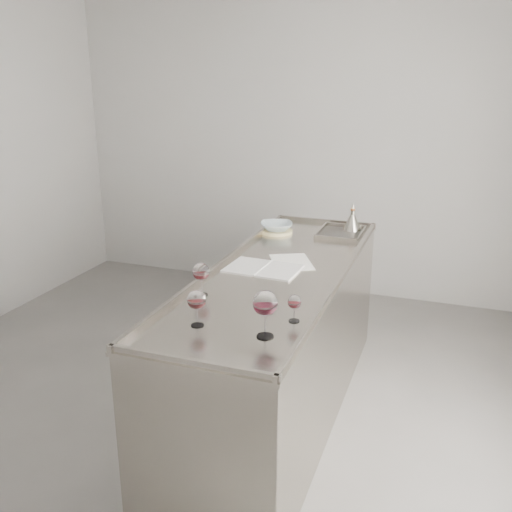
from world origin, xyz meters
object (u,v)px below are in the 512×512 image
(wine_glass_right, at_px, (265,304))
(wine_glass_left, at_px, (201,272))
(wine_funnel, at_px, (352,222))
(counter, at_px, (278,343))
(ceramic_bowl, at_px, (277,226))
(wine_glass_small, at_px, (294,303))
(wine_glass_middle, at_px, (197,301))
(notebook, at_px, (263,269))

(wine_glass_right, bearing_deg, wine_glass_left, 143.26)
(wine_glass_left, xyz_separation_m, wine_funnel, (0.50, 1.54, -0.06))
(counter, relative_size, wine_funnel, 11.85)
(ceramic_bowl, bearing_deg, wine_glass_small, -69.09)
(ceramic_bowl, height_order, wine_funnel, wine_funnel)
(counter, distance_m, wine_glass_right, 1.07)
(wine_glass_middle, xyz_separation_m, wine_glass_small, (0.41, 0.20, -0.03))
(counter, xyz_separation_m, wine_glass_small, (0.27, -0.64, 0.56))
(wine_glass_small, height_order, ceramic_bowl, wine_glass_small)
(wine_glass_small, xyz_separation_m, ceramic_bowl, (-0.55, 1.44, -0.05))
(wine_glass_middle, bearing_deg, wine_glass_right, -0.87)
(counter, xyz_separation_m, wine_glass_middle, (-0.13, -0.84, 0.59))
(wine_glass_left, height_order, notebook, wine_glass_left)
(wine_glass_middle, height_order, wine_funnel, wine_funnel)
(wine_glass_left, bearing_deg, notebook, 70.58)
(wine_glass_small, bearing_deg, counter, 113.23)
(ceramic_bowl, relative_size, wine_funnel, 1.12)
(notebook, bearing_deg, wine_glass_middle, -89.15)
(wine_glass_middle, bearing_deg, counter, 80.86)
(wine_glass_middle, relative_size, wine_funnel, 0.86)
(wine_glass_left, relative_size, ceramic_bowl, 0.78)
(wine_glass_right, distance_m, notebook, 0.91)
(wine_glass_right, bearing_deg, notebook, 109.65)
(wine_glass_middle, bearing_deg, wine_glass_left, 111.90)
(counter, bearing_deg, wine_glass_right, -76.66)
(wine_glass_middle, height_order, notebook, wine_glass_middle)
(counter, bearing_deg, wine_glass_small, -66.77)
(wine_funnel, bearing_deg, counter, -102.23)
(wine_glass_left, relative_size, wine_glass_middle, 1.02)
(wine_glass_middle, bearing_deg, notebook, 87.78)
(wine_glass_middle, distance_m, notebook, 0.85)
(wine_glass_middle, bearing_deg, wine_glass_small, 25.67)
(wine_glass_middle, xyz_separation_m, wine_funnel, (0.36, 1.89, -0.06))
(wine_funnel, bearing_deg, wine_glass_right, -90.89)
(ceramic_bowl, bearing_deg, wine_funnel, 27.10)
(counter, distance_m, notebook, 0.49)
(wine_glass_right, height_order, wine_funnel, wine_glass_right)
(wine_funnel, bearing_deg, notebook, -107.45)
(wine_glass_middle, xyz_separation_m, notebook, (0.03, 0.84, -0.12))
(wine_glass_left, relative_size, notebook, 0.41)
(wine_glass_right, distance_m, wine_funnel, 1.90)
(notebook, distance_m, ceramic_bowl, 0.82)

